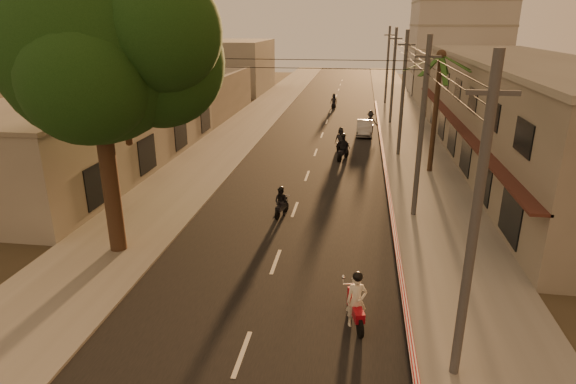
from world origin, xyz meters
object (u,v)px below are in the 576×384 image
scooter_red (356,302)px  scooter_far_c (334,102)px  palm_tree (441,62)px  scooter_far_b (370,122)px  scooter_mid_b (343,148)px  parked_car (364,128)px  scooter_mid_a (281,203)px  scooter_far_a (341,140)px  broadleaf_tree (105,51)px

scooter_red → scooter_far_c: (-3.17, 41.99, -0.12)m
palm_tree → scooter_far_b: (-3.80, 11.86, -6.23)m
palm_tree → scooter_red: 19.59m
scooter_mid_b → parked_car: bearing=99.1°
scooter_mid_a → scooter_far_a: bearing=94.1°
scooter_mid_b → palm_tree: bearing=-0.8°
broadleaf_tree → scooter_far_c: broadleaf_tree is taller
scooter_red → scooter_mid_a: scooter_red is taller
scooter_far_a → scooter_far_b: (2.36, 6.98, 0.07)m
palm_tree → scooter_far_b: size_ratio=4.09×
scooter_mid_a → scooter_mid_b: scooter_mid_b is taller
broadleaf_tree → scooter_mid_a: size_ratio=7.43×
broadleaf_tree → scooter_mid_a: bearing=39.0°
scooter_mid_b → parked_car: size_ratio=0.51×
scooter_mid_a → scooter_far_c: bearing=102.6°
scooter_far_a → scooter_far_b: size_ratio=0.93×
broadleaf_tree → palm_tree: broadleaf_tree is taller
parked_car → scooter_far_c: scooter_far_c is taller
palm_tree → scooter_mid_a: bearing=-133.7°
palm_tree → scooter_red: size_ratio=4.10×
parked_car → scooter_mid_b: bearing=-99.8°
scooter_red → scooter_mid_a: bearing=99.3°
palm_tree → scooter_mid_b: palm_tree is taller
scooter_far_a → parked_car: scooter_far_a is taller
broadleaf_tree → palm_tree: bearing=43.5°
scooter_far_b → scooter_far_a: bearing=-120.4°
scooter_far_a → parked_car: bearing=84.7°
scooter_far_b → scooter_far_c: 12.79m
scooter_far_c → scooter_red: bearing=-80.0°
palm_tree → scooter_far_c: (-7.80, 24.01, -6.38)m
scooter_mid_a → scooter_far_c: size_ratio=0.94×
scooter_far_c → scooter_far_a: bearing=-79.5°
scooter_mid_a → scooter_mid_b: 11.47m
scooter_far_c → parked_car: bearing=-69.7°
palm_tree → scooter_mid_a: 13.96m
scooter_mid_a → scooter_far_a: scooter_far_a is taller
scooter_mid_a → palm_tree: bearing=60.3°
scooter_far_c → scooter_mid_b: bearing=-79.3°
broadleaf_tree → scooter_far_a: bearing=65.7°
scooter_mid_a → scooter_mid_b: (2.71, 11.14, 0.16)m
scooter_far_b → scooter_red: bearing=-103.3°
scooter_mid_b → broadleaf_tree: bearing=-99.0°
broadleaf_tree → palm_tree: (14.61, 13.86, -1.33)m
broadleaf_tree → scooter_far_a: broadleaf_tree is taller
scooter_far_b → parked_car: bearing=-124.5°
scooter_red → scooter_far_a: scooter_red is taller
scooter_red → scooter_far_a: size_ratio=1.07×
scooter_far_b → scooter_mid_b: bearing=-113.8°
scooter_red → scooter_far_b: 29.85m
broadleaf_tree → scooter_far_c: bearing=79.8°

